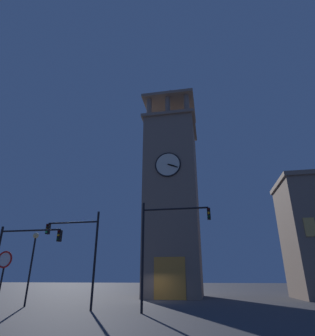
% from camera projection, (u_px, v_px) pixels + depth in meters
% --- Properties ---
extents(ground_plane, '(200.00, 200.00, 0.00)m').
position_uv_depth(ground_plane, '(153.00, 302.00, 24.78)').
color(ground_plane, '#424247').
extents(clocktower, '(6.73, 7.98, 27.71)m').
position_uv_depth(clocktower, '(173.00, 199.00, 34.08)').
color(clocktower, gray).
rests_on(clocktower, ground_plane).
extents(traffic_signal_near, '(4.66, 0.41, 5.38)m').
position_uv_depth(traffic_signal_near, '(19.00, 251.00, 18.54)').
color(traffic_signal_near, black).
rests_on(traffic_signal_near, ground_plane).
extents(traffic_signal_mid, '(4.59, 0.41, 6.83)m').
position_uv_depth(traffic_signal_mid, '(163.00, 236.00, 17.89)').
color(traffic_signal_mid, black).
rests_on(traffic_signal_mid, ground_plane).
extents(traffic_signal_far, '(4.09, 0.41, 6.53)m').
position_uv_depth(traffic_signal_far, '(80.00, 244.00, 19.50)').
color(traffic_signal_far, black).
rests_on(traffic_signal_far, ground_plane).
extents(street_lamp, '(0.44, 0.44, 5.41)m').
position_uv_depth(street_lamp, '(33.00, 254.00, 21.66)').
color(street_lamp, black).
rests_on(street_lamp, ground_plane).
extents(no_horn_sign, '(0.78, 0.14, 3.19)m').
position_uv_depth(no_horn_sign, '(4.00, 266.00, 12.76)').
color(no_horn_sign, black).
rests_on(no_horn_sign, ground_plane).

